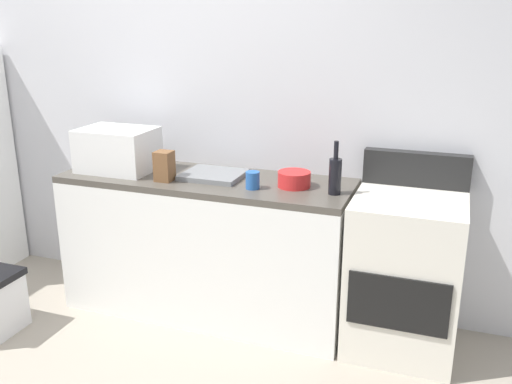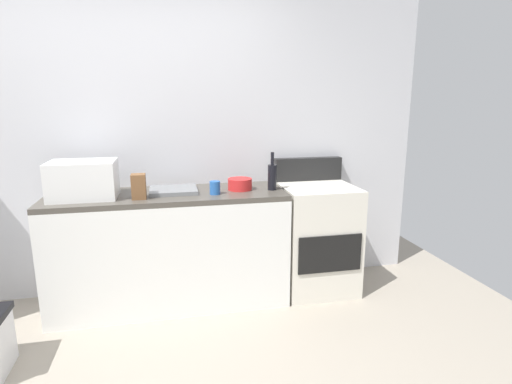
# 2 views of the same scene
# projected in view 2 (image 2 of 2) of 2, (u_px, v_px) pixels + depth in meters

# --- Properties ---
(wall_back) EXTENTS (5.00, 0.10, 2.60)m
(wall_back) POSITION_uv_depth(u_px,v_px,m) (127.00, 137.00, 3.32)
(wall_back) COLOR silver
(wall_back) RESTS_ON ground_plane
(kitchen_counter) EXTENTS (1.80, 0.60, 0.90)m
(kitchen_counter) POSITION_uv_depth(u_px,v_px,m) (170.00, 249.00, 3.24)
(kitchen_counter) COLOR white
(kitchen_counter) RESTS_ON ground_plane
(stove_oven) EXTENTS (0.60, 0.61, 1.10)m
(stove_oven) POSITION_uv_depth(u_px,v_px,m) (316.00, 236.00, 3.49)
(stove_oven) COLOR silver
(stove_oven) RESTS_ON ground_plane
(microwave) EXTENTS (0.46, 0.34, 0.27)m
(microwave) POSITION_uv_depth(u_px,v_px,m) (83.00, 180.00, 2.95)
(microwave) COLOR white
(microwave) RESTS_ON kitchen_counter
(sink_basin) EXTENTS (0.36, 0.32, 0.03)m
(sink_basin) POSITION_uv_depth(u_px,v_px,m) (173.00, 190.00, 3.17)
(sink_basin) COLOR slate
(sink_basin) RESTS_ON kitchen_counter
(wine_bottle) EXTENTS (0.07, 0.07, 0.30)m
(wine_bottle) POSITION_uv_depth(u_px,v_px,m) (272.00, 176.00, 3.23)
(wine_bottle) COLOR black
(wine_bottle) RESTS_ON kitchen_counter
(coffee_mug) EXTENTS (0.08, 0.08, 0.10)m
(coffee_mug) POSITION_uv_depth(u_px,v_px,m) (215.00, 188.00, 3.09)
(coffee_mug) COLOR #2659A5
(coffee_mug) RESTS_ON kitchen_counter
(knife_block) EXTENTS (0.10, 0.10, 0.18)m
(knife_block) POSITION_uv_depth(u_px,v_px,m) (139.00, 186.00, 2.94)
(knife_block) COLOR brown
(knife_block) RESTS_ON kitchen_counter
(mixing_bowl) EXTENTS (0.19, 0.19, 0.09)m
(mixing_bowl) POSITION_uv_depth(u_px,v_px,m) (240.00, 184.00, 3.25)
(mixing_bowl) COLOR red
(mixing_bowl) RESTS_ON kitchen_counter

